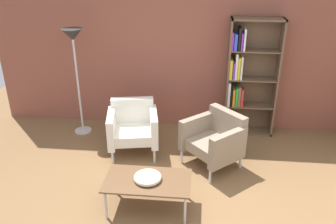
{
  "coord_description": "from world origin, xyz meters",
  "views": [
    {
      "loc": [
        0.3,
        -3.15,
        2.81
      ],
      "look_at": [
        -0.11,
        0.84,
        0.95
      ],
      "focal_mm": 37.42,
      "sensor_mm": 36.0,
      "label": 1
    }
  ],
  "objects_px": {
    "armchair_corner_red": "(215,139)",
    "floor_lamp_torchiere": "(74,48)",
    "coffee_table_low": "(148,182)",
    "bookshelf_tall": "(246,80)",
    "armchair_by_bookshelf": "(133,127)",
    "decorative_bowl": "(148,177)"
  },
  "relations": [
    {
      "from": "armchair_corner_red",
      "to": "bookshelf_tall",
      "type": "bearing_deg",
      "value": 113.41
    },
    {
      "from": "bookshelf_tall",
      "to": "decorative_bowl",
      "type": "relative_size",
      "value": 5.94
    },
    {
      "from": "bookshelf_tall",
      "to": "coffee_table_low",
      "type": "height_order",
      "value": "bookshelf_tall"
    },
    {
      "from": "armchair_by_bookshelf",
      "to": "armchair_corner_red",
      "type": "bearing_deg",
      "value": -22.23
    },
    {
      "from": "floor_lamp_torchiere",
      "to": "bookshelf_tall",
      "type": "bearing_deg",
      "value": 6.16
    },
    {
      "from": "armchair_corner_red",
      "to": "floor_lamp_torchiere",
      "type": "height_order",
      "value": "floor_lamp_torchiere"
    },
    {
      "from": "decorative_bowl",
      "to": "floor_lamp_torchiere",
      "type": "relative_size",
      "value": 0.18
    },
    {
      "from": "bookshelf_tall",
      "to": "coffee_table_low",
      "type": "relative_size",
      "value": 1.9
    },
    {
      "from": "bookshelf_tall",
      "to": "floor_lamp_torchiere",
      "type": "xyz_separation_m",
      "value": [
        -2.68,
        -0.29,
        0.52
      ]
    },
    {
      "from": "coffee_table_low",
      "to": "armchair_by_bookshelf",
      "type": "xyz_separation_m",
      "value": [
        -0.42,
        1.28,
        0.05
      ]
    },
    {
      "from": "armchair_corner_red",
      "to": "armchair_by_bookshelf",
      "type": "relative_size",
      "value": 1.15
    },
    {
      "from": "coffee_table_low",
      "to": "armchair_corner_red",
      "type": "xyz_separation_m",
      "value": [
        0.8,
        1.03,
        0.05
      ]
    },
    {
      "from": "coffee_table_low",
      "to": "armchair_corner_red",
      "type": "distance_m",
      "value": 1.3
    },
    {
      "from": "coffee_table_low",
      "to": "armchair_by_bookshelf",
      "type": "distance_m",
      "value": 1.35
    },
    {
      "from": "coffee_table_low",
      "to": "decorative_bowl",
      "type": "height_order",
      "value": "decorative_bowl"
    },
    {
      "from": "bookshelf_tall",
      "to": "floor_lamp_torchiere",
      "type": "distance_m",
      "value": 2.75
    },
    {
      "from": "floor_lamp_torchiere",
      "to": "decorative_bowl",
      "type": "bearing_deg",
      "value": -52.29
    },
    {
      "from": "decorative_bowl",
      "to": "armchair_by_bookshelf",
      "type": "relative_size",
      "value": 0.39
    },
    {
      "from": "bookshelf_tall",
      "to": "decorative_bowl",
      "type": "bearing_deg",
      "value": -121.25
    },
    {
      "from": "bookshelf_tall",
      "to": "armchair_corner_red",
      "type": "relative_size",
      "value": 2.0
    },
    {
      "from": "coffee_table_low",
      "to": "floor_lamp_torchiere",
      "type": "bearing_deg",
      "value": 127.71
    },
    {
      "from": "armchair_corner_red",
      "to": "floor_lamp_torchiere",
      "type": "relative_size",
      "value": 0.55
    }
  ]
}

